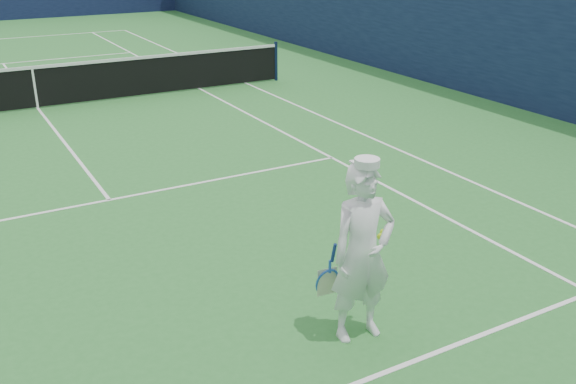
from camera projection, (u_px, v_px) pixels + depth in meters
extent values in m
plane|color=#2C732E|center=(38.00, 109.00, 15.14)|extent=(80.00, 80.00, 0.00)
cube|color=white|center=(247.00, 84.00, 17.62)|extent=(0.06, 23.83, 0.01)
cube|color=white|center=(201.00, 89.00, 17.00)|extent=(0.06, 23.77, 0.01)
cube|color=white|center=(3.00, 64.00, 20.31)|extent=(8.23, 0.06, 0.01)
cube|color=white|center=(109.00, 200.00, 9.96)|extent=(8.23, 0.06, 0.01)
cube|color=white|center=(38.00, 109.00, 15.13)|extent=(0.06, 12.80, 0.01)
cube|color=#0F1A39|center=(383.00, 0.00, 18.92)|extent=(0.12, 36.12, 4.00)
cylinder|color=#141E4C|center=(276.00, 61.00, 17.84)|extent=(0.09, 0.09, 1.07)
cube|color=black|center=(35.00, 88.00, 14.95)|extent=(12.79, 0.02, 0.92)
cube|color=white|center=(32.00, 68.00, 14.77)|extent=(12.79, 0.04, 0.07)
cube|color=white|center=(35.00, 89.00, 14.96)|extent=(0.05, 0.03, 0.94)
imported|color=white|center=(363.00, 254.00, 6.30)|extent=(0.72, 0.51, 1.86)
cylinder|color=white|center=(367.00, 163.00, 5.94)|extent=(0.24, 0.24, 0.08)
cube|color=white|center=(360.00, 161.00, 6.06)|extent=(0.19, 0.12, 0.02)
cylinder|color=navy|center=(334.00, 253.00, 6.25)|extent=(0.04, 0.09, 0.22)
cube|color=blue|center=(330.00, 267.00, 6.37)|extent=(0.02, 0.02, 0.14)
torus|color=blue|center=(327.00, 282.00, 6.50)|extent=(0.30, 0.13, 0.29)
cube|color=beige|center=(327.00, 282.00, 6.50)|extent=(0.22, 0.02, 0.30)
sphere|color=#BAE019|center=(380.00, 236.00, 6.45)|extent=(0.07, 0.07, 0.07)
sphere|color=#BAE019|center=(383.00, 232.00, 6.47)|extent=(0.07, 0.07, 0.07)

